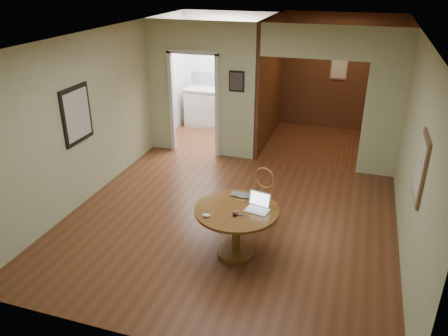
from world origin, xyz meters
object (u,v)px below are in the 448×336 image
(dining_table, at_px, (236,221))
(chair, at_px, (261,193))
(closed_laptop, at_px, (243,197))
(open_laptop, at_px, (258,205))

(dining_table, distance_m, chair, 0.94)
(chair, height_order, closed_laptop, chair)
(dining_table, height_order, open_laptop, open_laptop)
(open_laptop, distance_m, closed_laptop, 0.35)
(chair, bearing_deg, dining_table, -81.03)
(chair, bearing_deg, closed_laptop, -84.87)
(open_laptop, bearing_deg, chair, 111.75)
(dining_table, height_order, chair, chair)
(dining_table, relative_size, closed_laptop, 3.07)
(chair, height_order, open_laptop, open_laptop)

